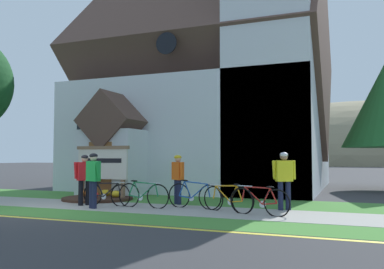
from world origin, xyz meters
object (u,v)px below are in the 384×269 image
cyclist_in_green_jersey (93,176)px  bicycle_orange (143,195)px  cyclist_in_red_jersey (84,176)px  bicycle_white (194,195)px  church_sign (102,164)px  cyclist_in_white_jersey (284,176)px  bicycle_yellow (228,199)px  bicycle_red (259,201)px  bicycle_blue (106,194)px  cyclist_in_yellow_jersey (178,176)px

cyclist_in_green_jersey → bicycle_orange: bearing=30.0°
cyclist_in_red_jersey → bicycle_white: bearing=9.5°
church_sign → bicycle_orange: bearing=-32.8°
bicycle_white → cyclist_in_white_jersey: (2.57, 0.56, 0.59)m
bicycle_yellow → bicycle_white: size_ratio=0.91×
cyclist_in_green_jersey → church_sign: bearing=118.4°
bicycle_orange → cyclist_in_white_jersey: size_ratio=1.05×
bicycle_white → cyclist_in_white_jersey: cyclist_in_white_jersey is taller
cyclist_in_white_jersey → bicycle_white: bearing=-167.7°
bicycle_red → cyclist_in_red_jersey: size_ratio=1.06×
church_sign → cyclist_in_white_jersey: 6.68m
bicycle_orange → cyclist_in_red_jersey: (-1.99, -0.19, 0.54)m
cyclist_in_white_jersey → cyclist_in_red_jersey: bearing=-169.3°
bicycle_blue → cyclist_in_yellow_jersey: size_ratio=1.09×
church_sign → bicycle_orange: church_sign is taller
bicycle_yellow → bicycle_white: 1.22m
bicycle_yellow → bicycle_red: size_ratio=0.96×
bicycle_yellow → bicycle_red: 1.00m
church_sign → bicycle_red: size_ratio=1.34×
bicycle_blue → bicycle_red: size_ratio=1.02×
bicycle_orange → cyclist_in_red_jersey: 2.07m
cyclist_in_red_jersey → cyclist_in_green_jersey: (0.71, -0.54, 0.03)m
bicycle_blue → cyclist_in_white_jersey: size_ratio=1.04×
bicycle_orange → cyclist_in_green_jersey: bearing=-150.0°
church_sign → cyclist_in_green_jersey: 2.73m
bicycle_white → cyclist_in_green_jersey: (-2.78, -1.13, 0.57)m
bicycle_orange → bicycle_white: bicycle_white is taller
church_sign → bicycle_red: 6.54m
bicycle_yellow → bicycle_white: bicycle_white is taller
bicycle_yellow → cyclist_in_white_jersey: size_ratio=0.97×
bicycle_orange → cyclist_in_red_jersey: cyclist_in_red_jersey is taller
bicycle_blue → cyclist_in_white_jersey: 5.51m
bicycle_blue → cyclist_in_green_jersey: 0.98m
church_sign → cyclist_in_yellow_jersey: size_ratio=1.43×
bicycle_blue → bicycle_white: 2.85m
cyclist_in_green_jersey → bicycle_yellow: bearing=10.6°
cyclist_in_yellow_jersey → cyclist_in_green_jersey: (-1.90, -1.93, 0.04)m
bicycle_blue → cyclist_in_green_jersey: size_ratio=1.05×
bicycle_yellow → cyclist_in_green_jersey: cyclist_in_green_jersey is taller
church_sign → cyclist_in_red_jersey: 1.96m
cyclist_in_white_jersey → cyclist_in_yellow_jersey: cyclist_in_white_jersey is taller
bicycle_white → cyclist_in_yellow_jersey: bearing=137.4°
bicycle_orange → bicycle_yellow: bearing=0.1°
bicycle_blue → bicycle_red: 4.95m
cyclist_in_red_jersey → cyclist_in_yellow_jersey: size_ratio=1.00×
bicycle_orange → bicycle_blue: bearing=178.3°
bicycle_orange → bicycle_white: (1.50, 0.39, 0.00)m
bicycle_orange → cyclist_in_yellow_jersey: bearing=62.4°
bicycle_orange → cyclist_in_white_jersey: 4.22m
bicycle_red → bicycle_blue: bearing=176.1°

